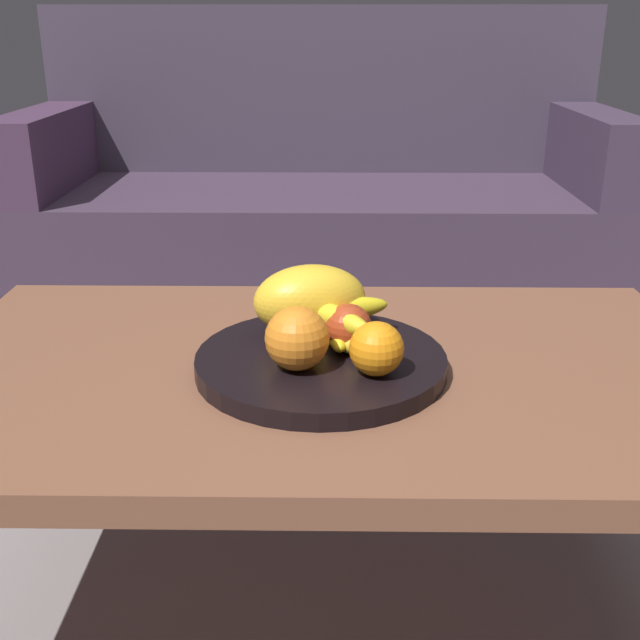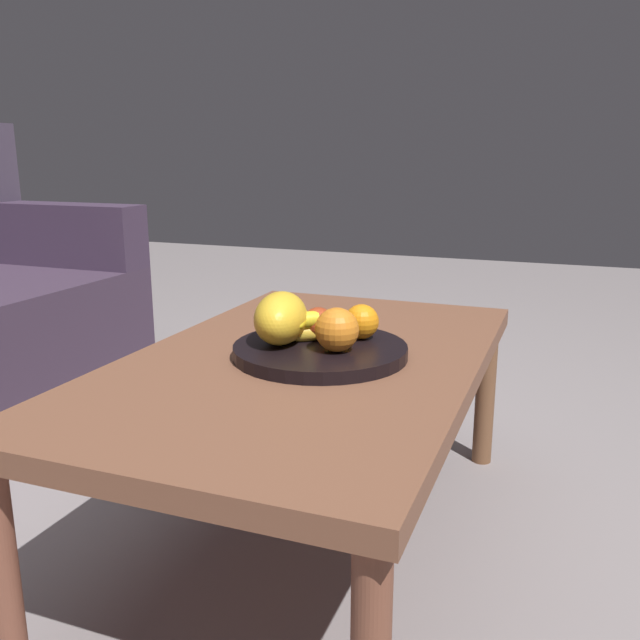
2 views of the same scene
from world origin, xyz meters
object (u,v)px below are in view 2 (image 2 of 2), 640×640
object	(u,v)px
orange_left	(361,322)
banana_bunch	(305,325)
orange_front	(337,330)
apple_front	(318,323)
melon_large_front	(281,318)
fruit_bowl	(320,351)
coffee_table	(307,376)

from	to	relation	value
orange_left	banana_bunch	size ratio (longest dim) A/B	0.42
orange_front	apple_front	world-z (taller)	orange_front
melon_large_front	apple_front	bearing A→B (deg)	-47.23
fruit_bowl	orange_left	xyz separation A→B (m)	(0.07, -0.06, 0.05)
orange_left	banana_bunch	xyz separation A→B (m)	(-0.05, 0.10, -0.00)
melon_large_front	banana_bunch	size ratio (longest dim) A/B	0.97
melon_large_front	apple_front	size ratio (longest dim) A/B	2.49
orange_front	apple_front	size ratio (longest dim) A/B	1.29
fruit_bowl	orange_front	bearing A→B (deg)	-122.70
coffee_table	apple_front	bearing A→B (deg)	-16.12
melon_large_front	orange_front	xyz separation A→B (m)	(-0.01, -0.12, -0.01)
coffee_table	apple_front	distance (m)	0.11
apple_front	banana_bunch	bearing A→B (deg)	125.47
fruit_bowl	banana_bunch	bearing A→B (deg)	61.70
orange_left	coffee_table	bearing A→B (deg)	128.30
orange_left	banana_bunch	world-z (taller)	orange_left
orange_left	banana_bunch	bearing A→B (deg)	116.18
coffee_table	orange_left	size ratio (longest dim) A/B	15.83
coffee_table	banana_bunch	xyz separation A→B (m)	(0.02, 0.01, 0.10)
orange_front	orange_left	world-z (taller)	orange_front
melon_large_front	orange_left	xyz separation A→B (m)	(0.09, -0.14, -0.02)
fruit_bowl	orange_front	distance (m)	0.08
fruit_bowl	orange_left	bearing A→B (deg)	-40.24
melon_large_front	orange_front	distance (m)	0.12
coffee_table	fruit_bowl	bearing A→B (deg)	-92.26
fruit_bowl	banana_bunch	world-z (taller)	banana_bunch
fruit_bowl	melon_large_front	size ratio (longest dim) A/B	2.11
coffee_table	fruit_bowl	distance (m)	0.06
apple_front	coffee_table	bearing A→B (deg)	163.88
fruit_bowl	orange_front	xyz separation A→B (m)	(-0.03, -0.04, 0.05)
orange_front	banana_bunch	bearing A→B (deg)	59.35
apple_front	melon_large_front	bearing A→B (deg)	132.77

